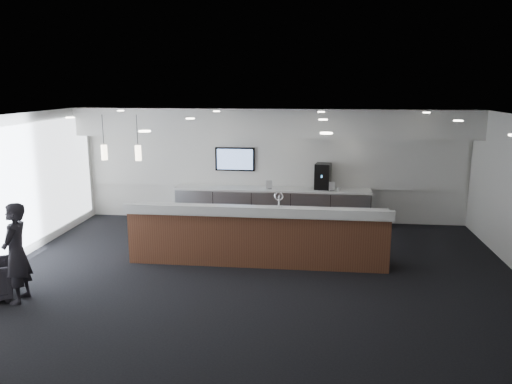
# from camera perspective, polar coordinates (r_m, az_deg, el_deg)

# --- Properties ---
(ground) EXTENTS (10.00, 10.00, 0.00)m
(ground) POSITION_cam_1_polar(r_m,az_deg,el_deg) (9.69, -0.04, -9.46)
(ground) COLOR black
(ground) RESTS_ON ground
(ceiling) EXTENTS (10.00, 8.00, 0.02)m
(ceiling) POSITION_cam_1_polar(r_m,az_deg,el_deg) (9.03, -0.04, 8.53)
(ceiling) COLOR black
(ceiling) RESTS_ON back_wall
(back_wall) EXTENTS (10.00, 0.02, 3.00)m
(back_wall) POSITION_cam_1_polar(r_m,az_deg,el_deg) (13.15, 1.97, 3.11)
(back_wall) COLOR silver
(back_wall) RESTS_ON ground
(left_wall) EXTENTS (0.02, 8.00, 3.00)m
(left_wall) POSITION_cam_1_polar(r_m,az_deg,el_deg) (10.99, -26.90, -0.03)
(left_wall) COLOR silver
(left_wall) RESTS_ON ground
(soffit_bulkhead) EXTENTS (10.00, 0.90, 0.70)m
(soffit_bulkhead) POSITION_cam_1_polar(r_m,az_deg,el_deg) (12.57, 1.84, 7.97)
(soffit_bulkhead) COLOR silver
(soffit_bulkhead) RESTS_ON back_wall
(alcove_panel) EXTENTS (9.80, 0.06, 1.40)m
(alcove_panel) POSITION_cam_1_polar(r_m,az_deg,el_deg) (13.11, 1.96, 3.53)
(alcove_panel) COLOR silver
(alcove_panel) RESTS_ON back_wall
(window_blinds_wall) EXTENTS (0.04, 7.36, 2.55)m
(window_blinds_wall) POSITION_cam_1_polar(r_m,az_deg,el_deg) (10.97, -26.72, -0.04)
(window_blinds_wall) COLOR #A7B4C9
(window_blinds_wall) RESTS_ON left_wall
(back_credenza) EXTENTS (5.06, 0.66, 0.95)m
(back_credenza) POSITION_cam_1_polar(r_m,az_deg,el_deg) (13.01, 1.81, -1.59)
(back_credenza) COLOR #A1A5AA
(back_credenza) RESTS_ON ground
(wall_tv) EXTENTS (1.05, 0.08, 0.62)m
(wall_tv) POSITION_cam_1_polar(r_m,az_deg,el_deg) (13.16, -2.41, 3.77)
(wall_tv) COLOR black
(wall_tv) RESTS_ON back_wall
(pendant_left) EXTENTS (0.12, 0.12, 0.30)m
(pendant_left) POSITION_cam_1_polar(r_m,az_deg,el_deg) (10.42, -12.79, 4.58)
(pendant_left) COLOR beige
(pendant_left) RESTS_ON ceiling
(pendant_right) EXTENTS (0.12, 0.12, 0.30)m
(pendant_right) POSITION_cam_1_polar(r_m,az_deg,el_deg) (10.67, -16.35, 4.56)
(pendant_right) COLOR beige
(pendant_right) RESTS_ON ceiling
(ceiling_can_lights) EXTENTS (7.00, 5.00, 0.02)m
(ceiling_can_lights) POSITION_cam_1_polar(r_m,az_deg,el_deg) (9.03, -0.04, 8.34)
(ceiling_can_lights) COLOR white
(ceiling_can_lights) RESTS_ON ceiling
(service_counter) EXTENTS (5.27, 0.87, 1.49)m
(service_counter) POSITION_cam_1_polar(r_m,az_deg,el_deg) (10.17, 0.17, -4.98)
(service_counter) COLOR #592F1D
(service_counter) RESTS_ON ground
(coffee_machine) EXTENTS (0.45, 0.53, 0.66)m
(coffee_machine) POSITION_cam_1_polar(r_m,az_deg,el_deg) (12.85, 7.66, 1.79)
(coffee_machine) COLOR black
(coffee_machine) RESTS_ON back_credenza
(info_sign_left) EXTENTS (0.16, 0.07, 0.22)m
(info_sign_left) POSITION_cam_1_polar(r_m,az_deg,el_deg) (12.78, 1.50, 0.85)
(info_sign_left) COLOR silver
(info_sign_left) RESTS_ON back_credenza
(info_sign_right) EXTENTS (0.17, 0.06, 0.22)m
(info_sign_right) POSITION_cam_1_polar(r_m,az_deg,el_deg) (12.72, 8.63, 0.66)
(info_sign_right) COLOR silver
(info_sign_right) RESTS_ON back_credenza
(lounge_guest) EXTENTS (0.48, 0.66, 1.70)m
(lounge_guest) POSITION_cam_1_polar(r_m,az_deg,el_deg) (9.21, -25.73, -6.30)
(lounge_guest) COLOR black
(lounge_guest) RESTS_ON ground
(cup_0) EXTENTS (0.09, 0.09, 0.08)m
(cup_0) POSITION_cam_1_polar(r_m,az_deg,el_deg) (12.76, 9.47, 0.35)
(cup_0) COLOR white
(cup_0) RESTS_ON back_credenza
(cup_1) EXTENTS (0.12, 0.12, 0.08)m
(cup_1) POSITION_cam_1_polar(r_m,az_deg,el_deg) (12.75, 8.84, 0.36)
(cup_1) COLOR white
(cup_1) RESTS_ON back_credenza
(cup_2) EXTENTS (0.11, 0.11, 0.08)m
(cup_2) POSITION_cam_1_polar(r_m,az_deg,el_deg) (12.75, 8.21, 0.38)
(cup_2) COLOR white
(cup_2) RESTS_ON back_credenza
(cup_3) EXTENTS (0.11, 0.11, 0.08)m
(cup_3) POSITION_cam_1_polar(r_m,az_deg,el_deg) (12.74, 7.58, 0.39)
(cup_3) COLOR white
(cup_3) RESTS_ON back_credenza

